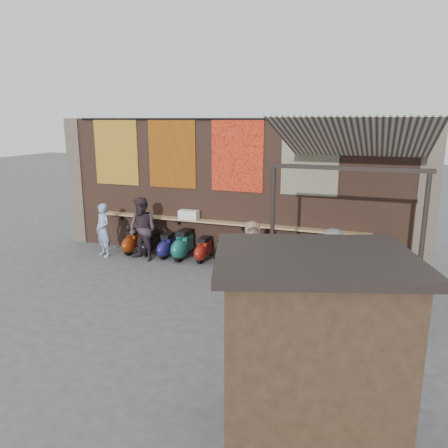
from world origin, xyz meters
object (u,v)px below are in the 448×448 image
at_px(shelf_box, 189,215).
at_px(scooter_stool_0, 133,242).
at_px(scooter_stool_3, 183,245).
at_px(diner_right, 142,229).
at_px(scooter_stool_2, 167,246).
at_px(market_stall, 311,350).
at_px(shopper_tan, 252,254).
at_px(diner_left, 103,230).
at_px(scooter_stool_6, 240,254).
at_px(shopper_grey, 332,264).
at_px(scooter_stool_4, 203,250).
at_px(shopper_navy, 386,276).
at_px(scooter_stool_7, 259,253).
at_px(scooter_stool_1, 151,243).
at_px(scooter_stool_5, 223,251).

bearing_deg(shelf_box, scooter_stool_0, -168.61).
height_order(scooter_stool_3, diner_right, diner_right).
xyz_separation_m(scooter_stool_2, market_stall, (5.14, -5.96, 0.79)).
height_order(shelf_box, scooter_stool_2, shelf_box).
bearing_deg(shopper_tan, diner_left, 142.28).
xyz_separation_m(scooter_stool_6, diner_left, (-4.08, -0.53, 0.46)).
distance_m(scooter_stool_3, scooter_stool_6, 1.75).
distance_m(shopper_grey, shopper_tan, 1.92).
bearing_deg(shopper_tan, market_stall, -93.75).
distance_m(scooter_stool_4, shopper_navy, 5.28).
xyz_separation_m(scooter_stool_2, shopper_tan, (2.99, -1.31, 0.46)).
bearing_deg(shopper_navy, shopper_grey, -17.09).
distance_m(scooter_stool_0, scooter_stool_6, 3.42).
relative_size(shopper_grey, market_stall, 0.71).
bearing_deg(market_stall, shelf_box, 107.79).
xyz_separation_m(scooter_stool_7, shopper_tan, (0.19, -1.32, 0.39)).
bearing_deg(market_stall, scooter_stool_4, 105.49).
height_order(diner_right, shopper_navy, diner_right).
height_order(scooter_stool_2, scooter_stool_3, scooter_stool_3).
height_order(diner_left, diner_right, diner_right).
bearing_deg(scooter_stool_4, shopper_tan, -35.94).
relative_size(scooter_stool_0, scooter_stool_6, 1.07).
xyz_separation_m(shelf_box, scooter_stool_3, (-0.05, -0.33, -0.83)).
distance_m(scooter_stool_1, scooter_stool_6, 2.86).
bearing_deg(diner_left, shopper_grey, 16.65).
xyz_separation_m(scooter_stool_0, diner_left, (-0.66, -0.53, 0.43)).
height_order(scooter_stool_4, scooter_stool_7, scooter_stool_7).
height_order(scooter_stool_1, scooter_stool_3, scooter_stool_3).
height_order(shelf_box, shopper_tan, shopper_tan).
bearing_deg(diner_left, market_stall, -13.33).
bearing_deg(scooter_stool_4, diner_right, -163.17).
relative_size(scooter_stool_4, shopper_tan, 0.45).
distance_m(scooter_stool_1, scooter_stool_4, 1.73).
xyz_separation_m(scooter_stool_1, market_stall, (5.73, -6.04, 0.80)).
distance_m(scooter_stool_1, shopper_navy, 6.93).
height_order(scooter_stool_0, scooter_stool_6, scooter_stool_0).
bearing_deg(scooter_stool_2, market_stall, -49.21).
height_order(shopper_tan, market_stall, market_stall).
xyz_separation_m(shopper_tan, market_stall, (2.16, -4.65, 0.34)).
bearing_deg(shopper_grey, scooter_stool_1, -12.10).
height_order(shelf_box, scooter_stool_6, shelf_box).
distance_m(shelf_box, diner_right, 1.40).
height_order(scooter_stool_7, diner_right, diner_right).
xyz_separation_m(scooter_stool_5, shopper_grey, (3.15, -1.55, 0.45)).
height_order(shopper_navy, shopper_tan, shopper_navy).
xyz_separation_m(diner_right, shopper_tan, (3.50, -0.83, -0.11)).
height_order(shelf_box, scooter_stool_5, shelf_box).
bearing_deg(scooter_stool_3, shopper_tan, -27.95).
bearing_deg(shopper_grey, diner_left, -4.21).
bearing_deg(scooter_stool_2, shopper_grey, -16.78).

